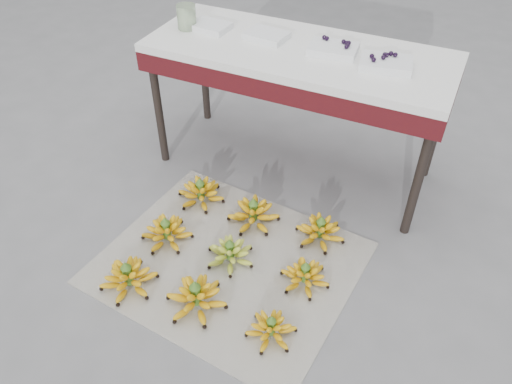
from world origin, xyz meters
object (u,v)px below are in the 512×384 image
at_px(tray_far_left, 210,26).
at_px(bunch_mid_right, 305,276).
at_px(newspaper_mat, 229,262).
at_px(vendor_table, 298,64).
at_px(bunch_front_right, 271,329).
at_px(tray_right, 334,49).
at_px(bunch_mid_left, 167,232).
at_px(bunch_front_left, 128,277).
at_px(bunch_back_right, 320,231).
at_px(glass_jar, 187,17).
at_px(bunch_mid_center, 230,253).
at_px(tray_left, 267,35).
at_px(bunch_front_center, 196,297).
at_px(bunch_back_left, 201,193).
at_px(bunch_back_center, 254,214).
at_px(tray_far_right, 386,63).

bearing_deg(tray_far_left, bunch_mid_right, -42.12).
xyz_separation_m(newspaper_mat, vendor_table, (-0.01, 0.90, 0.71)).
bearing_deg(bunch_front_right, tray_right, 86.17).
relative_size(bunch_front_right, bunch_mid_left, 0.94).
bearing_deg(tray_right, bunch_mid_left, -120.79).
relative_size(bunch_front_left, bunch_mid_left, 1.19).
xyz_separation_m(bunch_back_right, glass_jar, (-1.06, 0.51, 0.81)).
relative_size(bunch_front_right, tray_right, 1.03).
height_order(bunch_front_right, bunch_mid_center, bunch_mid_center).
height_order(bunch_front_left, bunch_mid_center, bunch_front_left).
bearing_deg(tray_left, bunch_mid_left, -99.49).
xyz_separation_m(bunch_front_left, glass_jar, (-0.32, 1.21, 0.81)).
bearing_deg(bunch_front_center, bunch_mid_center, 74.27).
bearing_deg(tray_far_left, bunch_back_right, -30.71).
bearing_deg(newspaper_mat, tray_left, 103.14).
bearing_deg(tray_left, bunch_front_center, -80.57).
relative_size(bunch_front_right, bunch_back_left, 0.87).
height_order(bunch_mid_center, glass_jar, glass_jar).
bearing_deg(bunch_back_left, tray_far_left, 119.71).
height_order(bunch_front_right, bunch_back_left, bunch_back_left).
bearing_deg(bunch_front_center, bunch_mid_left, 126.37).
relative_size(bunch_back_left, vendor_table, 0.19).
bearing_deg(glass_jar, tray_right, 3.58).
bearing_deg(tray_right, bunch_front_left, -113.43).
bearing_deg(bunch_front_right, bunch_back_center, 108.43).
bearing_deg(bunch_front_left, bunch_back_right, 25.89).
bearing_deg(tray_right, glass_jar, -176.42).
relative_size(bunch_mid_right, bunch_back_center, 0.68).
distance_m(bunch_front_right, bunch_mid_left, 0.81).
bearing_deg(newspaper_mat, bunch_back_right, 44.80).
bearing_deg(bunch_back_left, bunch_mid_left, -80.19).
distance_m(bunch_front_right, tray_left, 1.58).
xyz_separation_m(bunch_front_left, bunch_back_right, (0.74, 0.71, -0.00)).
bearing_deg(tray_left, tray_far_left, -176.68).
height_order(bunch_mid_left, glass_jar, glass_jar).
relative_size(bunch_back_center, glass_jar, 2.74).
relative_size(bunch_front_center, bunch_front_right, 1.27).
distance_m(bunch_mid_center, tray_left, 1.22).
relative_size(bunch_mid_center, tray_far_right, 1.12).
relative_size(bunch_front_left, glass_jar, 2.57).
bearing_deg(vendor_table, bunch_front_right, -72.44).
xyz_separation_m(tray_left, glass_jar, (-0.47, -0.07, 0.05)).
xyz_separation_m(tray_far_left, tray_right, (0.74, 0.01, 0.00)).
distance_m(bunch_mid_right, tray_left, 1.33).
bearing_deg(bunch_back_center, bunch_front_center, -112.12).
bearing_deg(bunch_back_right, tray_far_right, 85.98).
height_order(bunch_back_left, bunch_back_center, bunch_back_center).
bearing_deg(bunch_back_center, tray_far_left, 110.92).
height_order(bunch_mid_right, bunch_back_right, bunch_back_right).
bearing_deg(newspaper_mat, bunch_back_center, 92.36).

